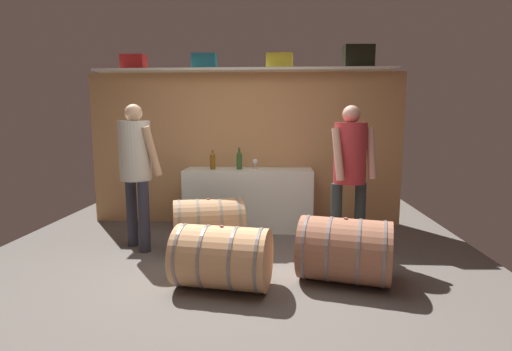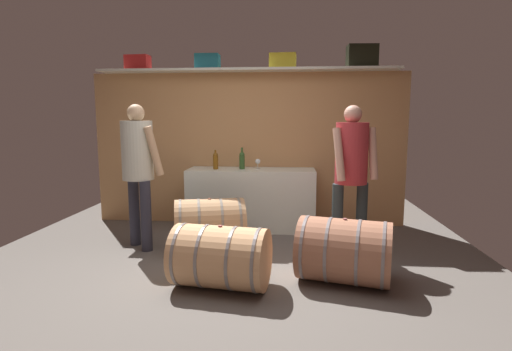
{
  "view_description": "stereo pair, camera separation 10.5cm",
  "coord_description": "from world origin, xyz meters",
  "px_view_note": "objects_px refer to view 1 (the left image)",
  "views": [
    {
      "loc": [
        0.49,
        -3.63,
        1.53
      ],
      "look_at": [
        0.27,
        0.36,
        0.96
      ],
      "focal_mm": 27.76,
      "sensor_mm": 36.0,
      "label": 1
    },
    {
      "loc": [
        0.6,
        -3.62,
        1.53
      ],
      "look_at": [
        0.27,
        0.36,
        0.96
      ],
      "focal_mm": 27.76,
      "sensor_mm": 36.0,
      "label": 2
    }
  ],
  "objects_px": {
    "toolcase_teal": "(204,62)",
    "wine_glass": "(255,162)",
    "work_cabinet": "(249,199)",
    "wine_bottle_green": "(239,160)",
    "wine_bottle_amber": "(213,161)",
    "visitor_tasting": "(136,161)",
    "winemaker_pouring": "(350,164)",
    "toolcase_yellow": "(280,61)",
    "toolcase_red": "(134,62)",
    "toolcase_black": "(358,57)",
    "wine_barrel_near": "(222,257)",
    "wine_barrel_flank": "(209,225)",
    "wine_barrel_far": "(345,250)"
  },
  "relations": [
    {
      "from": "toolcase_teal",
      "to": "wine_glass",
      "type": "height_order",
      "value": "toolcase_teal"
    },
    {
      "from": "work_cabinet",
      "to": "wine_bottle_green",
      "type": "bearing_deg",
      "value": 179.91
    },
    {
      "from": "wine_bottle_amber",
      "to": "visitor_tasting",
      "type": "bearing_deg",
      "value": -129.98
    },
    {
      "from": "toolcase_teal",
      "to": "winemaker_pouring",
      "type": "height_order",
      "value": "toolcase_teal"
    },
    {
      "from": "wine_bottle_green",
      "to": "toolcase_yellow",
      "type": "bearing_deg",
      "value": 19.14
    },
    {
      "from": "wine_bottle_green",
      "to": "wine_bottle_amber",
      "type": "xyz_separation_m",
      "value": [
        -0.36,
        -0.05,
        -0.01
      ]
    },
    {
      "from": "work_cabinet",
      "to": "wine_glass",
      "type": "distance_m",
      "value": 0.53
    },
    {
      "from": "toolcase_red",
      "to": "wine_bottle_green",
      "type": "xyz_separation_m",
      "value": [
        1.5,
        -0.19,
        -1.35
      ]
    },
    {
      "from": "toolcase_black",
      "to": "work_cabinet",
      "type": "distance_m",
      "value": 2.45
    },
    {
      "from": "toolcase_yellow",
      "to": "wine_bottle_green",
      "type": "bearing_deg",
      "value": -157.14
    },
    {
      "from": "toolcase_red",
      "to": "winemaker_pouring",
      "type": "relative_size",
      "value": 0.2
    },
    {
      "from": "wine_barrel_near",
      "to": "wine_barrel_flank",
      "type": "bearing_deg",
      "value": 115.26
    },
    {
      "from": "toolcase_red",
      "to": "wine_barrel_near",
      "type": "xyz_separation_m",
      "value": [
        1.54,
        -2.18,
        -2.03
      ]
    },
    {
      "from": "wine_glass",
      "to": "winemaker_pouring",
      "type": "relative_size",
      "value": 0.08
    },
    {
      "from": "toolcase_teal",
      "to": "work_cabinet",
      "type": "relative_size",
      "value": 0.19
    },
    {
      "from": "toolcase_red",
      "to": "toolcase_yellow",
      "type": "bearing_deg",
      "value": 4.26
    },
    {
      "from": "winemaker_pouring",
      "to": "visitor_tasting",
      "type": "distance_m",
      "value": 2.45
    },
    {
      "from": "visitor_tasting",
      "to": "wine_glass",
      "type": "bearing_deg",
      "value": 79.66
    },
    {
      "from": "toolcase_yellow",
      "to": "visitor_tasting",
      "type": "bearing_deg",
      "value": -141.97
    },
    {
      "from": "toolcase_yellow",
      "to": "wine_barrel_near",
      "type": "bearing_deg",
      "value": -99.47
    },
    {
      "from": "toolcase_red",
      "to": "toolcase_teal",
      "type": "height_order",
      "value": "same"
    },
    {
      "from": "wine_barrel_far",
      "to": "visitor_tasting",
      "type": "height_order",
      "value": "visitor_tasting"
    },
    {
      "from": "toolcase_yellow",
      "to": "wine_barrel_near",
      "type": "distance_m",
      "value": 3.02
    },
    {
      "from": "toolcase_yellow",
      "to": "toolcase_black",
      "type": "xyz_separation_m",
      "value": [
        1.06,
        0.0,
        0.05
      ]
    },
    {
      "from": "wine_glass",
      "to": "toolcase_yellow",
      "type": "bearing_deg",
      "value": 25.1
    },
    {
      "from": "wine_barrel_far",
      "to": "wine_barrel_flank",
      "type": "height_order",
      "value": "wine_barrel_flank"
    },
    {
      "from": "wine_bottle_amber",
      "to": "winemaker_pouring",
      "type": "distance_m",
      "value": 1.94
    },
    {
      "from": "toolcase_teal",
      "to": "wine_barrel_near",
      "type": "distance_m",
      "value": 3.03
    },
    {
      "from": "toolcase_red",
      "to": "toolcase_black",
      "type": "height_order",
      "value": "toolcase_black"
    },
    {
      "from": "toolcase_red",
      "to": "toolcase_yellow",
      "type": "distance_m",
      "value": 2.05
    },
    {
      "from": "work_cabinet",
      "to": "wine_bottle_amber",
      "type": "xyz_separation_m",
      "value": [
        -0.49,
        -0.05,
        0.54
      ]
    },
    {
      "from": "toolcase_red",
      "to": "wine_barrel_flank",
      "type": "relative_size",
      "value": 0.36
    },
    {
      "from": "toolcase_teal",
      "to": "wine_barrel_flank",
      "type": "distance_m",
      "value": 2.33
    },
    {
      "from": "toolcase_yellow",
      "to": "wine_bottle_amber",
      "type": "bearing_deg",
      "value": -161.54
    },
    {
      "from": "wine_barrel_far",
      "to": "wine_barrel_flank",
      "type": "distance_m",
      "value": 1.66
    },
    {
      "from": "toolcase_black",
      "to": "visitor_tasting",
      "type": "height_order",
      "value": "toolcase_black"
    },
    {
      "from": "toolcase_teal",
      "to": "toolcase_black",
      "type": "bearing_deg",
      "value": -0.68
    },
    {
      "from": "toolcase_teal",
      "to": "wine_glass",
      "type": "xyz_separation_m",
      "value": [
        0.71,
        -0.16,
        -1.38
      ]
    },
    {
      "from": "wine_barrel_near",
      "to": "wine_barrel_flank",
      "type": "xyz_separation_m",
      "value": [
        -0.31,
        1.02,
        0.02
      ]
    },
    {
      "from": "work_cabinet",
      "to": "winemaker_pouring",
      "type": "bearing_deg",
      "value": -38.86
    },
    {
      "from": "visitor_tasting",
      "to": "toolcase_teal",
      "type": "bearing_deg",
      "value": 104.94
    },
    {
      "from": "toolcase_red",
      "to": "toolcase_teal",
      "type": "bearing_deg",
      "value": 4.26
    },
    {
      "from": "wine_barrel_far",
      "to": "wine_barrel_flank",
      "type": "xyz_separation_m",
      "value": [
        -1.44,
        0.82,
        0.0
      ]
    },
    {
      "from": "wine_barrel_far",
      "to": "wine_barrel_near",
      "type": "bearing_deg",
      "value": -155.42
    },
    {
      "from": "toolcase_yellow",
      "to": "toolcase_black",
      "type": "bearing_deg",
      "value": 3.72
    },
    {
      "from": "work_cabinet",
      "to": "toolcase_teal",
      "type": "bearing_deg",
      "value": 163.14
    },
    {
      "from": "work_cabinet",
      "to": "toolcase_yellow",
      "type": "bearing_deg",
      "value": 24.43
    },
    {
      "from": "work_cabinet",
      "to": "wine_barrel_flank",
      "type": "relative_size",
      "value": 1.9
    },
    {
      "from": "toolcase_yellow",
      "to": "visitor_tasting",
      "type": "relative_size",
      "value": 0.21
    },
    {
      "from": "wine_bottle_amber",
      "to": "visitor_tasting",
      "type": "height_order",
      "value": "visitor_tasting"
    }
  ]
}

